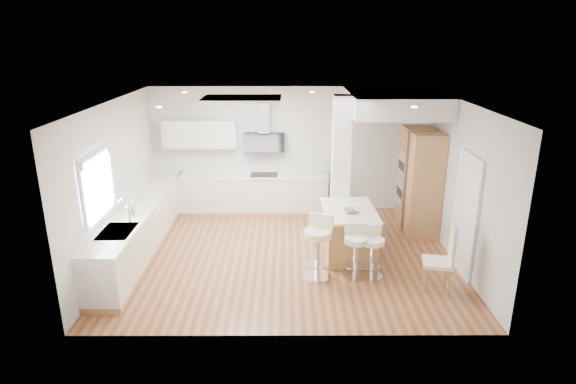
{
  "coord_description": "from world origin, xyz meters",
  "views": [
    {
      "loc": [
        -0.0,
        -8.06,
        3.87
      ],
      "look_at": [
        0.02,
        0.4,
        1.09
      ],
      "focal_mm": 30.0,
      "sensor_mm": 36.0,
      "label": 1
    }
  ],
  "objects_px": {
    "bar_stool_b": "(356,248)",
    "bar_stool_c": "(372,249)",
    "peninsula": "(348,231)",
    "bar_stool_a": "(318,244)",
    "dining_chair": "(445,255)"
  },
  "relations": [
    {
      "from": "bar_stool_a",
      "to": "bar_stool_b",
      "type": "distance_m",
      "value": 0.63
    },
    {
      "from": "bar_stool_a",
      "to": "bar_stool_c",
      "type": "bearing_deg",
      "value": 21.42
    },
    {
      "from": "bar_stool_c",
      "to": "bar_stool_a",
      "type": "bearing_deg",
      "value": 174.39
    },
    {
      "from": "peninsula",
      "to": "bar_stool_a",
      "type": "height_order",
      "value": "bar_stool_a"
    },
    {
      "from": "bar_stool_a",
      "to": "peninsula",
      "type": "bearing_deg",
      "value": 77.11
    },
    {
      "from": "peninsula",
      "to": "bar_stool_b",
      "type": "distance_m",
      "value": 0.9
    },
    {
      "from": "bar_stool_c",
      "to": "dining_chair",
      "type": "bearing_deg",
      "value": -28.36
    },
    {
      "from": "bar_stool_a",
      "to": "bar_stool_b",
      "type": "relative_size",
      "value": 1.17
    },
    {
      "from": "bar_stool_b",
      "to": "dining_chair",
      "type": "distance_m",
      "value": 1.4
    },
    {
      "from": "bar_stool_b",
      "to": "bar_stool_c",
      "type": "height_order",
      "value": "bar_stool_b"
    },
    {
      "from": "bar_stool_a",
      "to": "bar_stool_c",
      "type": "distance_m",
      "value": 0.9
    },
    {
      "from": "peninsula",
      "to": "dining_chair",
      "type": "distance_m",
      "value": 1.9
    },
    {
      "from": "bar_stool_a",
      "to": "bar_stool_c",
      "type": "height_order",
      "value": "bar_stool_a"
    },
    {
      "from": "bar_stool_b",
      "to": "bar_stool_c",
      "type": "bearing_deg",
      "value": 0.2
    },
    {
      "from": "bar_stool_a",
      "to": "dining_chair",
      "type": "xyz_separation_m",
      "value": [
        1.95,
        -0.44,
        0.01
      ]
    }
  ]
}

